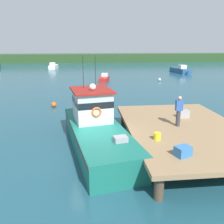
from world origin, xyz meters
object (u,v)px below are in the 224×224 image
Objects in this scene: mooring_buoy_spare_mooring at (160,80)px; moored_boat_mid_harbor at (53,67)px; crate_single_by_cleat at (183,114)px; moored_boat_outer_mooring at (181,70)px; deckhand_by_the_boat at (179,110)px; mooring_buoy_outer at (54,105)px; crate_stack_mid_dock at (183,151)px; moored_boat_far_right at (104,78)px; mooring_buoy_inshore at (81,96)px; bait_bucket at (157,136)px; main_fishing_boat at (95,127)px.

moored_boat_mid_harbor is at bearing 133.23° from mooring_buoy_spare_mooring.
crate_single_by_cleat is 32.69m from moored_boat_outer_mooring.
deckhand_by_the_boat is at bearing -122.35° from crate_single_by_cleat.
mooring_buoy_outer is at bearing 138.36° from crate_single_by_cleat.
mooring_buoy_spare_mooring is 19.27m from mooring_buoy_outer.
moored_boat_mid_harbor is (-11.18, 45.38, -0.91)m from crate_stack_mid_dock.
deckhand_by_the_boat is 0.36× the size of moored_boat_far_right.
mooring_buoy_inshore is 15.28m from mooring_buoy_spare_mooring.
crate_single_by_cleat is at bearing -111.80° from moored_boat_outer_mooring.
moored_boat_far_right is at bearing 92.33° from crate_stack_mid_dock.
crate_stack_mid_dock is 0.13× the size of moored_boat_far_right.
moored_boat_mid_harbor is (-10.65, 43.72, -0.88)m from bait_bucket.
crate_stack_mid_dock is 3.58m from deckhand_by_the_boat.
mooring_buoy_inshore is at bearing 55.01° from mooring_buoy_outer.
crate_stack_mid_dock reaches higher than bait_bucket.
moored_boat_outer_mooring is at bearing 68.20° from crate_single_by_cleat.
crate_stack_mid_dock is 1.34× the size of mooring_buoy_outer.
mooring_buoy_outer is at bearing 119.64° from bait_bucket.
moored_boat_far_right is 11.48m from mooring_buoy_inshore.
crate_single_by_cleat is 0.37× the size of deckhand_by_the_boat.
moored_boat_outer_mooring is (12.13, 30.34, -0.88)m from crate_single_by_cleat.
moored_boat_mid_harbor is at bearing 103.04° from mooring_buoy_inshore.
main_fishing_boat is 35.47m from moored_boat_outer_mooring.
bait_bucket is at bearing -42.57° from main_fishing_boat.
mooring_buoy_inshore is at bearing 95.13° from main_fishing_boat.
mooring_buoy_outer is (-7.77, 9.11, -1.84)m from deckhand_by_the_boat.
bait_bucket is at bearing 107.52° from crate_stack_mid_dock.
crate_single_by_cleat reaches higher than mooring_buoy_spare_mooring.
crate_single_by_cleat is at bearing 57.65° from deckhand_by_the_boat.
main_fishing_boat is at bearing -95.55° from moored_boat_far_right.
moored_boat_mid_harbor is 12.75× the size of mooring_buoy_outer.
crate_single_by_cleat is 0.10× the size of moored_boat_outer_mooring.
mooring_buoy_inshore is (-1.04, 11.61, -0.81)m from main_fishing_boat.
deckhand_by_the_boat is 4.07× the size of mooring_buoy_inshore.
bait_bucket is 0.07× the size of moored_boat_far_right.
moored_boat_outer_mooring is (17.41, 30.90, -0.47)m from main_fishing_boat.
mooring_buoy_inshore is 0.90× the size of mooring_buoy_outer.
mooring_buoy_spare_mooring is at bearing 74.58° from crate_stack_mid_dock.
mooring_buoy_inshore is (-6.32, 11.05, -1.21)m from crate_single_by_cleat.
bait_bucket is 25.44m from mooring_buoy_spare_mooring.
mooring_buoy_outer is at bearing -111.24° from moored_boat_far_right.
moored_boat_mid_harbor is 12.68× the size of mooring_buoy_spare_mooring.
mooring_buoy_outer is (-2.34, -3.34, 0.02)m from mooring_buoy_inshore.
deckhand_by_the_boat is at bearing 71.92° from crate_stack_mid_dock.
moored_boat_mid_harbor is at bearing 157.89° from moored_boat_outer_mooring.
crate_single_by_cleat is at bearing -103.70° from mooring_buoy_spare_mooring.
bait_bucket is (-0.53, 1.67, -0.03)m from crate_stack_mid_dock.
bait_bucket is at bearing -133.87° from deckhand_by_the_boat.
crate_stack_mid_dock is at bearing -108.08° from deckhand_by_the_boat.
deckhand_by_the_boat reaches higher than moored_boat_mid_harbor.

